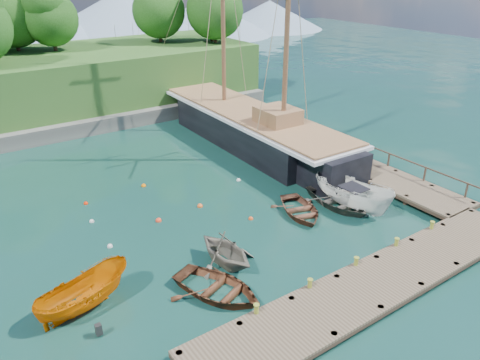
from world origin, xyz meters
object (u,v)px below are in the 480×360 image
object	(u,v)px
schooner	(251,130)
rowboat_0	(218,294)
motorboat_orange	(86,308)
rowboat_2	(300,214)
rowboat_3	(337,205)
rowboat_1	(226,264)
cabin_boat_white	(351,208)

from	to	relation	value
schooner	rowboat_0	bearing A→B (deg)	-129.20
motorboat_orange	schooner	size ratio (longest dim) A/B	0.16
rowboat_2	rowboat_3	world-z (taller)	rowboat_3
rowboat_1	rowboat_2	size ratio (longest dim) A/B	0.90
rowboat_2	motorboat_orange	distance (m)	13.48
rowboat_1	rowboat_3	distance (m)	9.30
rowboat_1	schooner	xyz separation A→B (m)	(11.16, 13.21, 1.20)
rowboat_0	rowboat_2	world-z (taller)	rowboat_0
rowboat_1	motorboat_orange	size ratio (longest dim) A/B	0.79
rowboat_0	rowboat_2	xyz separation A→B (m)	(8.13, 3.55, 0.00)
rowboat_0	cabin_boat_white	size ratio (longest dim) A/B	0.81
motorboat_orange	cabin_boat_white	world-z (taller)	cabin_boat_white
rowboat_2	schooner	size ratio (longest dim) A/B	0.14
rowboat_3	schooner	distance (m)	12.17
rowboat_3	cabin_boat_white	size ratio (longest dim) A/B	0.85
rowboat_2	cabin_boat_white	distance (m)	3.40
rowboat_2	rowboat_0	bearing A→B (deg)	-138.70
rowboat_2	motorboat_orange	bearing A→B (deg)	-157.90
rowboat_0	cabin_boat_white	distance (m)	11.54
cabin_boat_white	schooner	bearing A→B (deg)	74.85
rowboat_2	schooner	world-z (taller)	schooner
rowboat_3	motorboat_orange	world-z (taller)	motorboat_orange
rowboat_0	rowboat_1	bearing A→B (deg)	26.10
rowboat_1	rowboat_2	distance (m)	6.75
rowboat_1	motorboat_orange	xyz separation A→B (m)	(-6.92, 0.70, 0.00)
rowboat_1	motorboat_orange	bearing A→B (deg)	167.34
rowboat_0	motorboat_orange	distance (m)	5.88
rowboat_0	rowboat_1	world-z (taller)	rowboat_1
rowboat_3	motorboat_orange	xyz separation A→B (m)	(-16.13, -0.55, 0.00)
rowboat_0	schooner	world-z (taller)	schooner
rowboat_2	rowboat_3	xyz separation A→B (m)	(2.69, -0.47, 0.00)
rowboat_0	rowboat_3	xyz separation A→B (m)	(10.82, 3.08, 0.00)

